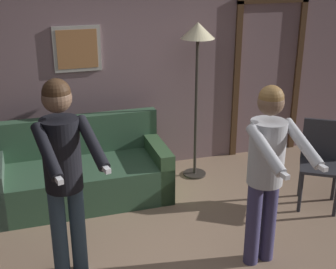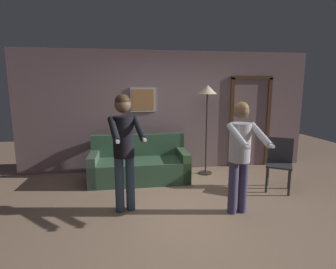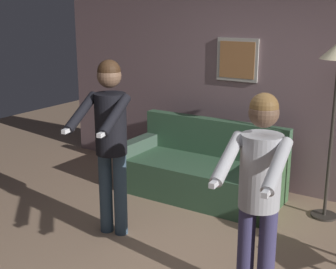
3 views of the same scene
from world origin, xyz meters
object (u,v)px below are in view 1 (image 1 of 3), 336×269
at_px(dining_chair_distant, 321,158).
at_px(person_standing_left, 63,164).
at_px(couch, 81,175).
at_px(torchiere_lamp, 197,46).
at_px(person_standing_right, 267,162).

bearing_deg(dining_chair_distant, person_standing_left, -169.72).
distance_m(couch, dining_chair_distant, 2.62).
distance_m(torchiere_lamp, person_standing_right, 1.93).
relative_size(couch, person_standing_right, 1.18).
height_order(couch, person_standing_right, person_standing_right).
bearing_deg(person_standing_right, couch, 129.83).
relative_size(person_standing_left, person_standing_right, 1.06).
xyz_separation_m(couch, person_standing_left, (-0.25, -1.34, 0.77)).
xyz_separation_m(person_standing_left, dining_chair_distant, (2.72, 0.49, -0.52)).
relative_size(couch, torchiere_lamp, 1.02).
xyz_separation_m(couch, torchiere_lamp, (1.42, 0.18, 1.33)).
relative_size(person_standing_left, dining_chair_distant, 1.85).
bearing_deg(person_standing_right, person_standing_left, 169.74).
relative_size(person_standing_right, dining_chair_distant, 1.74).
height_order(person_standing_left, person_standing_right, person_standing_left).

